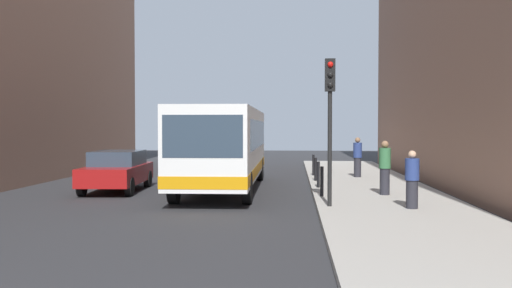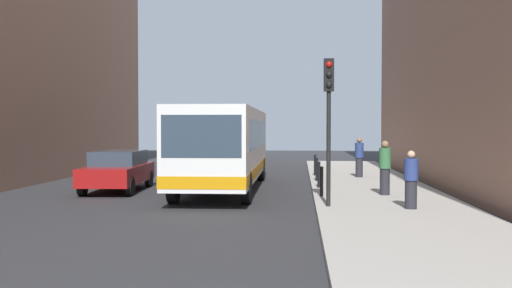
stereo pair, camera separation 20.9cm
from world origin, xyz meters
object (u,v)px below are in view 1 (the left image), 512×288
Objects in this scene: pedestrian_far_sidewalk at (358,157)px; pedestrian_near_signal at (412,180)px; bollard_mid at (318,174)px; bollard_far at (316,169)px; bus at (225,144)px; traffic_light at (330,104)px; pedestrian_mid_sidewalk at (385,168)px; car_beside_bus at (117,170)px; bollard_near at (322,181)px; bollard_farthest at (313,165)px.

pedestrian_near_signal is at bearing -63.24° from pedestrian_far_sidewalk.
bollard_mid is 1.00× the size of bollard_far.
bus is 11.63× the size of bollard_far.
pedestrian_near_signal is (2.30, -7.86, 0.30)m from bollard_far.
pedestrian_near_signal reaches higher than bollard_mid.
bus is at bearing 123.92° from traffic_light.
car_beside_bus is at bearing -167.86° from pedestrian_mid_sidewalk.
pedestrian_mid_sidewalk is at bearing 18.94° from pedestrian_near_signal.
bollard_near is at bearing -143.37° from pedestrian_mid_sidewalk.
pedestrian_near_signal is at bearing -73.69° from bollard_far.
traffic_light is 9.81m from pedestrian_far_sidewalk.
pedestrian_mid_sidewalk is at bearing 55.33° from traffic_light.
traffic_light is 7.93m from bollard_far.
bollard_farthest is (0.00, 5.24, 0.00)m from bollard_mid.
bollard_farthest is (0.00, 7.86, 0.00)m from bollard_near.
pedestrian_near_signal is 0.90× the size of pedestrian_far_sidewalk.
bollard_near is (-0.10, 2.32, -2.38)m from traffic_light.
bus is at bearing -118.30° from pedestrian_far_sidewalk.
pedestrian_far_sidewalk is at bearing 44.40° from bollard_far.
bus is at bearing 60.43° from pedestrian_near_signal.
traffic_light is 4.32× the size of bollard_near.
car_beside_bus is 1.09× the size of traffic_light.
bollard_far is at bearing 90.76° from traffic_light.
car_beside_bus is 4.72× the size of bollard_far.
pedestrian_mid_sidewalk is 6.60m from pedestrian_far_sidewalk.
bollard_mid and bollard_farthest have the same top height.
pedestrian_mid_sidewalk is (2.07, 0.52, 0.41)m from bollard_near.
car_beside_bus is 7.71m from bollard_near.
bollard_near is at bearing -90.00° from bollard_mid.
bollard_mid is (7.37, 0.38, -0.16)m from car_beside_bus.
pedestrian_near_signal reaches higher than bollard_farthest.
bollard_far is at bearing 136.11° from pedestrian_mid_sidewalk.
bus reaches higher than car_beside_bus.
car_beside_bus reaches higher than bollard_near.
bollard_mid is 0.60× the size of pedestrian_near_signal.
bollard_near is 7.38m from pedestrian_far_sidewalk.
bollard_far is 0.60× the size of pedestrian_near_signal.
pedestrian_far_sidewalk is at bearing 79.10° from traffic_light.
car_beside_bus is at bearing 148.59° from traffic_light.
bollard_near is at bearing -90.00° from bollard_far.
pedestrian_far_sidewalk is at bearing -21.15° from bollard_farthest.
traffic_light is at bearing -87.53° from bollard_near.
bollard_mid is at bearing -90.00° from bollard_farthest.
bus reaches higher than bollard_far.
bollard_near and bollard_farthest have the same top height.
bollard_near and bollard_mid have the same top height.
car_beside_bus is at bearing -157.88° from bollard_far.
pedestrian_mid_sidewalk reaches higher than bollard_mid.
car_beside_bus is at bearing -142.70° from bollard_farthest.
bollard_near is at bearing 92.47° from traffic_light.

